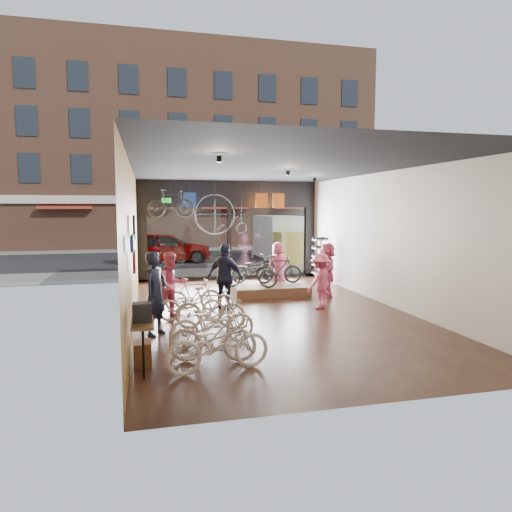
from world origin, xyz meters
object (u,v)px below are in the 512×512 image
object	(u,v)px
box_truck	(285,239)
customer_4	(278,265)
customer_3	(320,281)
sunglasses_rack	(320,261)
display_bike_right	(254,268)
customer_1	(172,285)
display_platform	(268,289)
floor_bike_1	(213,336)
display_bike_left	(250,273)
customer_2	(225,277)
floor_bike_0	(218,344)
customer_5	(327,270)
floor_bike_2	(213,323)
penny_farthing	(223,215)
street_car	(166,247)
floor_bike_3	(210,308)
customer_0	(156,293)
hung_bike	(171,203)
floor_bike_4	(191,304)
display_bike_mid	(279,269)

from	to	relation	value
box_truck	customer_4	xyz separation A→B (m)	(-2.65, -7.73, -0.37)
customer_3	sunglasses_rack	distance (m)	4.08
display_bike_right	customer_1	size ratio (longest dim) A/B	1.02
display_platform	customer_3	distance (m)	2.71
floor_bike_1	display_bike_left	world-z (taller)	display_bike_left
sunglasses_rack	customer_3	bearing A→B (deg)	-115.92
display_platform	customer_4	distance (m)	1.14
customer_3	display_platform	bearing A→B (deg)	-102.95
customer_2	floor_bike_0	bearing A→B (deg)	120.02
customer_4	customer_5	size ratio (longest dim) A/B	0.95
floor_bike_2	penny_farthing	bearing A→B (deg)	-24.14
street_car	floor_bike_1	size ratio (longest dim) A/B	2.84
sunglasses_rack	floor_bike_0	bearing A→B (deg)	-126.41
street_car	floor_bike_0	distance (m)	16.18
floor_bike_3	customer_0	world-z (taller)	customer_0
customer_4	display_platform	bearing A→B (deg)	45.93
floor_bike_3	display_bike_left	world-z (taller)	display_bike_left
display_bike_right	hung_bike	xyz separation A→B (m)	(-2.66, 1.08, 2.17)
floor_bike_4	display_bike_right	world-z (taller)	display_bike_right
floor_bike_2	display_bike_right	size ratio (longest dim) A/B	1.05
display_bike_left	sunglasses_rack	size ratio (longest dim) A/B	1.00
customer_0	customer_2	bearing A→B (deg)	-7.85
customer_0	sunglasses_rack	distance (m)	8.06
floor_bike_3	customer_4	world-z (taller)	customer_4
floor_bike_1	display_platform	distance (m)	6.75
penny_farthing	floor_bike_4	bearing A→B (deg)	-107.83
street_car	floor_bike_4	world-z (taller)	street_car
customer_3	penny_farthing	bearing A→B (deg)	-98.71
street_car	display_bike_left	distance (m)	10.15
penny_farthing	customer_2	bearing A→B (deg)	-98.94
customer_1	hung_bike	xyz separation A→B (m)	(0.24, 4.35, 2.09)
customer_2	customer_3	size ratio (longest dim) A/B	1.20
floor_bike_0	floor_bike_4	world-z (taller)	floor_bike_0
customer_5	sunglasses_rack	bearing A→B (deg)	180.00
floor_bike_4	display_bike_mid	xyz separation A→B (m)	(3.17, 3.20, 0.34)
floor_bike_4	hung_bike	xyz separation A→B (m)	(-0.20, 4.79, 2.50)
customer_4	sunglasses_rack	distance (m)	1.83
floor_bike_1	floor_bike_2	distance (m)	0.97
floor_bike_0	customer_4	distance (m)	8.12
box_truck	penny_farthing	bearing A→B (deg)	-124.16
hung_bike	customer_1	bearing A→B (deg)	178.67
display_bike_right	hung_bike	distance (m)	3.60
floor_bike_1	floor_bike_2	world-z (taller)	floor_bike_1
floor_bike_0	customer_3	distance (m)	5.45
customer_5	customer_2	bearing A→B (deg)	-53.94
customer_1	penny_farthing	size ratio (longest dim) A/B	0.91
street_car	display_bike_right	size ratio (longest dim) A/B	2.62
floor_bike_2	display_bike_right	world-z (taller)	display_bike_right
customer_3	sunglasses_rack	xyz separation A→B (m)	(1.49, 3.79, 0.10)
box_truck	hung_bike	xyz separation A→B (m)	(-6.19, -6.80, 1.75)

